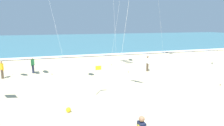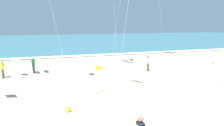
{
  "view_description": "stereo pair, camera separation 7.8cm",
  "coord_description": "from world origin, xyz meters",
  "px_view_note": "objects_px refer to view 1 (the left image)",
  "views": [
    {
      "loc": [
        -3.34,
        -5.63,
        4.92
      ],
      "look_at": [
        0.64,
        6.67,
        2.48
      ],
      "focal_mm": 34.42,
      "sensor_mm": 36.0,
      "label": 1
    },
    {
      "loc": [
        -3.26,
        -5.66,
        4.92
      ],
      "look_at": [
        0.64,
        6.67,
        2.48
      ],
      "focal_mm": 34.42,
      "sensor_mm": 36.0,
      "label": 2
    }
  ],
  "objects_px": {
    "bystander_yellow_top": "(2,70)",
    "lifeguard_flag": "(96,77)",
    "bystander_white_top": "(147,63)",
    "beach_ball": "(68,110)",
    "bystander_green_top": "(33,65)"
  },
  "relations": [
    {
      "from": "bystander_green_top",
      "to": "bystander_white_top",
      "type": "height_order",
      "value": "same"
    },
    {
      "from": "bystander_white_top",
      "to": "beach_ball",
      "type": "height_order",
      "value": "bystander_white_top"
    },
    {
      "from": "bystander_white_top",
      "to": "lifeguard_flag",
      "type": "relative_size",
      "value": 0.76
    },
    {
      "from": "bystander_yellow_top",
      "to": "bystander_white_top",
      "type": "bearing_deg",
      "value": -5.35
    },
    {
      "from": "bystander_green_top",
      "to": "bystander_white_top",
      "type": "distance_m",
      "value": 11.46
    },
    {
      "from": "bystander_yellow_top",
      "to": "bystander_white_top",
      "type": "relative_size",
      "value": 1.0
    },
    {
      "from": "bystander_yellow_top",
      "to": "bystander_white_top",
      "type": "height_order",
      "value": "same"
    },
    {
      "from": "bystander_yellow_top",
      "to": "beach_ball",
      "type": "bearing_deg",
      "value": -62.77
    },
    {
      "from": "beach_ball",
      "to": "bystander_white_top",
      "type": "bearing_deg",
      "value": 41.62
    },
    {
      "from": "bystander_yellow_top",
      "to": "beach_ball",
      "type": "relative_size",
      "value": 5.68
    },
    {
      "from": "bystander_white_top",
      "to": "beach_ball",
      "type": "relative_size",
      "value": 5.68
    },
    {
      "from": "bystander_green_top",
      "to": "bystander_white_top",
      "type": "relative_size",
      "value": 1.0
    },
    {
      "from": "bystander_green_top",
      "to": "beach_ball",
      "type": "height_order",
      "value": "bystander_green_top"
    },
    {
      "from": "bystander_yellow_top",
      "to": "lifeguard_flag",
      "type": "height_order",
      "value": "lifeguard_flag"
    },
    {
      "from": "bystander_white_top",
      "to": "beach_ball",
      "type": "distance_m",
      "value": 11.98
    }
  ]
}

